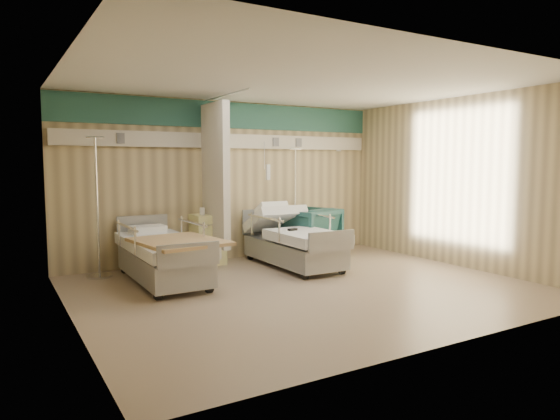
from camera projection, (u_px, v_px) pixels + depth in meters
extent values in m
cube|color=#9D866C|center=(306.00, 288.00, 6.88)|extent=(6.00, 5.00, 0.00)
cube|color=tan|center=(229.00, 181.00, 8.89)|extent=(6.00, 0.04, 2.80)
cube|color=tan|center=(456.00, 197.00, 4.60)|extent=(6.00, 0.04, 2.80)
cube|color=tan|center=(68.00, 193.00, 5.23)|extent=(0.04, 5.00, 2.80)
cube|color=tan|center=(458.00, 182.00, 8.25)|extent=(0.04, 5.00, 2.80)
cube|color=silver|center=(307.00, 81.00, 6.61)|extent=(6.00, 5.00, 0.04)
cube|color=#296056|center=(229.00, 115.00, 8.77)|extent=(6.00, 0.04, 0.45)
cube|color=beige|center=(230.00, 141.00, 8.78)|extent=(5.88, 0.08, 0.25)
cylinder|color=silver|center=(223.00, 95.00, 7.74)|extent=(0.03, 1.80, 0.03)
cube|color=silver|center=(215.00, 176.00, 8.16)|extent=(0.12, 0.90, 2.35)
cube|color=#F2EF97|center=(208.00, 239.00, 8.45)|extent=(0.50, 0.48, 0.85)
imported|color=#1E4B4A|center=(306.00, 232.00, 9.09)|extent=(1.24, 1.26, 0.91)
cube|color=silver|center=(307.00, 206.00, 8.99)|extent=(0.68, 0.65, 0.06)
cylinder|color=silver|center=(295.00, 254.00, 9.32)|extent=(0.35, 0.35, 0.03)
cylinder|color=silver|center=(295.00, 202.00, 9.23)|extent=(0.03, 0.03, 1.97)
cylinder|color=silver|center=(295.00, 149.00, 9.13)|extent=(0.24, 0.03, 0.03)
cylinder|color=silver|center=(100.00, 276.00, 7.52)|extent=(0.38, 0.38, 0.03)
cylinder|color=silver|center=(97.00, 208.00, 7.42)|extent=(0.03, 0.03, 2.09)
cylinder|color=silver|center=(95.00, 137.00, 7.32)|extent=(0.25, 0.03, 0.03)
cube|color=black|center=(293.00, 229.00, 8.02)|extent=(0.17, 0.10, 0.04)
cube|color=tan|center=(179.00, 241.00, 6.77)|extent=(1.18, 1.41, 0.04)
cube|color=black|center=(216.00, 211.00, 8.43)|extent=(0.22, 0.14, 0.12)
cylinder|color=white|center=(202.00, 211.00, 8.32)|extent=(0.09, 0.09, 0.12)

